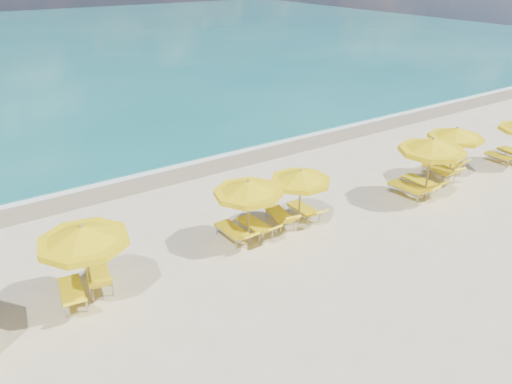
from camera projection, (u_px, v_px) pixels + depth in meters
ground_plane at (281, 240)px, 16.58m from camera, size 120.00×120.00×0.00m
ocean at (9, 47)px, 52.51m from camera, size 120.00×80.00×0.30m
wet_sand_band at (181, 170)px, 22.12m from camera, size 120.00×2.60×0.01m
foam_line at (174, 164)px, 22.72m from camera, size 120.00×1.20×0.03m
whitecap_far at (179, 79)px, 38.61m from camera, size 18.00×0.30×0.05m
umbrella_2 at (83, 236)px, 12.76m from camera, size 2.77×2.77×2.42m
umbrella_3 at (248, 189)px, 15.70m from camera, size 2.53×2.53×2.26m
umbrella_4 at (301, 177)px, 16.81m from camera, size 2.77×2.77×2.13m
umbrella_5 at (432, 147)px, 18.57m from camera, size 2.83×2.83×2.51m
umbrella_6 at (456, 134)px, 20.49m from camera, size 2.67×2.67×2.28m
lounger_2_left at (73, 296)px, 13.49m from camera, size 0.86×1.91×0.80m
lounger_2_right at (99, 280)px, 14.16m from camera, size 0.98×1.96×0.93m
lounger_3_left at (233, 235)px, 16.50m from camera, size 0.67×1.86×0.74m
lounger_3_right at (256, 229)px, 16.82m from camera, size 0.74×1.87×0.80m
lounger_4_left at (280, 219)px, 17.47m from camera, size 0.92×1.82×0.83m
lounger_4_right at (304, 213)px, 17.92m from camera, size 0.60×1.73×0.75m
lounger_5_left at (409, 191)px, 19.48m from camera, size 0.87×2.04×0.85m
lounger_5_right at (420, 185)px, 20.05m from camera, size 0.66×1.92×0.80m
lounger_6_left at (439, 173)px, 21.11m from camera, size 0.97×1.97×0.91m
lounger_6_right at (444, 167)px, 21.81m from camera, size 0.68×1.82×0.89m
lounger_7_left at (500, 159)px, 22.73m from camera, size 0.59×1.60×0.77m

